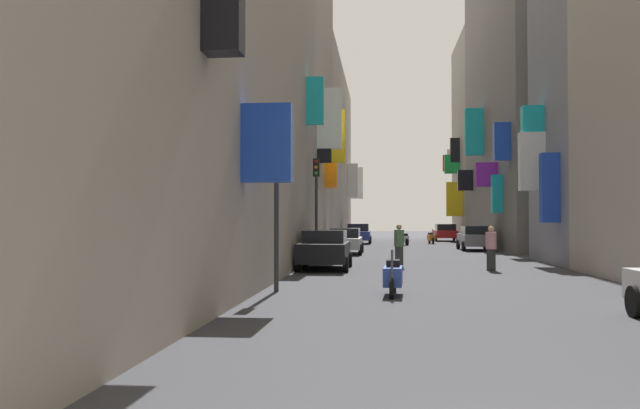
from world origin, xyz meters
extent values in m
plane|color=#38383D|center=(0.00, 30.00, 0.00)|extent=(140.00, 140.00, 0.00)
cube|color=#9E9384|center=(-8.00, 12.92, 7.73)|extent=(6.00, 25.83, 15.46)
cube|color=blue|center=(-4.44, 10.42, 3.54)|extent=(1.12, 0.47, 1.73)
cube|color=#19B2BF|center=(-4.65, 22.38, 6.74)|extent=(0.71, 0.40, 1.95)
cube|color=#9E9384|center=(-8.00, 31.19, 8.91)|extent=(6.00, 10.71, 17.82)
cube|color=orange|center=(-4.66, 30.78, 4.34)|extent=(0.68, 0.38, 1.53)
cube|color=black|center=(-4.67, 26.91, 5.80)|extent=(0.66, 0.43, 2.42)
cube|color=white|center=(-4.42, 26.90, 6.71)|extent=(1.16, 0.47, 2.92)
cube|color=yellow|center=(-4.38, 28.66, 6.09)|extent=(1.24, 0.63, 2.68)
cube|color=#B2A899|center=(-8.00, 48.27, 7.01)|extent=(6.00, 23.46, 14.03)
cube|color=white|center=(-4.36, 57.52, 5.37)|extent=(1.28, 0.63, 2.99)
cube|color=white|center=(-4.54, 54.10, 5.42)|extent=(0.92, 0.43, 3.05)
cube|color=gray|center=(8.00, 24.02, 7.78)|extent=(6.00, 6.44, 15.57)
cube|color=white|center=(4.47, 24.25, 4.32)|extent=(1.06, 0.46, 2.48)
cube|color=blue|center=(4.65, 22.13, 3.09)|extent=(0.69, 0.53, 2.73)
cube|color=#19B2BF|center=(4.55, 24.48, 5.49)|extent=(0.90, 0.58, 2.49)
cube|color=slate|center=(8.00, 39.83, 10.40)|extent=(6.00, 19.75, 20.79)
cube|color=#19B2BF|center=(4.41, 40.73, 7.87)|extent=(1.18, 0.65, 3.19)
cube|color=purple|center=(4.36, 35.41, 4.55)|extent=(1.28, 0.57, 1.44)
cube|color=#19B2BF|center=(4.70, 33.82, 3.33)|extent=(0.60, 0.65, 2.19)
cube|color=blue|center=(4.56, 31.46, 6.07)|extent=(0.88, 0.53, 2.04)
cube|color=black|center=(4.43, 45.69, 4.85)|extent=(1.14, 0.47, 1.57)
cube|color=gray|center=(8.00, 54.85, 9.09)|extent=(6.00, 10.30, 18.17)
cube|color=white|center=(4.67, 58.19, 7.51)|extent=(0.65, 0.38, 2.17)
cube|color=green|center=(4.34, 53.88, 6.80)|extent=(1.32, 0.53, 1.67)
cube|color=yellow|center=(4.32, 51.90, 3.62)|extent=(1.37, 0.40, 2.95)
cube|color=red|center=(4.34, 55.43, 7.03)|extent=(1.32, 0.46, 1.51)
cube|color=black|center=(4.59, 53.77, 8.05)|extent=(0.82, 0.36, 2.18)
cube|color=#B7B7BC|center=(-3.89, 30.69, 0.59)|extent=(1.73, 4.36, 0.57)
cube|color=black|center=(-3.89, 30.91, 1.12)|extent=(1.52, 2.44, 0.50)
cylinder|color=black|center=(-3.02, 29.25, 0.30)|extent=(0.18, 0.60, 0.60)
cylinder|color=black|center=(-4.75, 29.25, 0.30)|extent=(0.18, 0.60, 0.60)
cylinder|color=black|center=(-3.02, 32.13, 0.30)|extent=(0.18, 0.60, 0.60)
cylinder|color=black|center=(-4.75, 32.13, 0.30)|extent=(0.18, 0.60, 0.60)
cube|color=navy|center=(-3.72, 45.28, 0.63)|extent=(1.80, 4.07, 0.66)
cube|color=black|center=(-3.72, 45.49, 1.24)|extent=(1.58, 2.28, 0.57)
cylinder|color=black|center=(-2.82, 43.94, 0.30)|extent=(0.18, 0.60, 0.60)
cylinder|color=black|center=(-4.62, 43.94, 0.30)|extent=(0.18, 0.60, 0.60)
cylinder|color=black|center=(-2.82, 46.63, 0.30)|extent=(0.18, 0.60, 0.60)
cylinder|color=black|center=(-4.62, 46.63, 0.30)|extent=(0.18, 0.60, 0.60)
cube|color=slate|center=(3.67, 35.47, 0.63)|extent=(1.66, 4.07, 0.67)
cube|color=black|center=(3.67, 35.27, 1.22)|extent=(1.46, 2.28, 0.50)
cylinder|color=black|center=(2.84, 36.82, 0.30)|extent=(0.18, 0.60, 0.60)
cylinder|color=black|center=(4.49, 36.82, 0.30)|extent=(0.18, 0.60, 0.60)
cylinder|color=black|center=(2.84, 34.13, 0.30)|extent=(0.18, 0.60, 0.60)
cylinder|color=black|center=(4.49, 34.13, 0.30)|extent=(0.18, 0.60, 0.60)
cube|color=black|center=(-4.03, 20.01, 0.65)|extent=(1.72, 3.97, 0.69)
cube|color=black|center=(-4.03, 20.21, 1.22)|extent=(1.51, 2.22, 0.46)
cylinder|color=black|center=(-3.17, 18.70, 0.30)|extent=(0.18, 0.60, 0.60)
cylinder|color=black|center=(-4.89, 18.70, 0.30)|extent=(0.18, 0.60, 0.60)
cylinder|color=black|center=(-3.17, 21.32, 0.30)|extent=(0.18, 0.60, 0.60)
cylinder|color=black|center=(-4.89, 21.32, 0.30)|extent=(0.18, 0.60, 0.60)
cube|color=#B21E1E|center=(3.53, 52.05, 0.61)|extent=(1.80, 4.07, 0.62)
cube|color=black|center=(3.53, 51.84, 1.19)|extent=(1.58, 2.28, 0.54)
cylinder|color=black|center=(2.63, 53.39, 0.30)|extent=(0.18, 0.60, 0.60)
cylinder|color=black|center=(4.43, 53.39, 0.30)|extent=(0.18, 0.60, 0.60)
cylinder|color=black|center=(2.63, 50.70, 0.30)|extent=(0.18, 0.60, 0.60)
cylinder|color=black|center=(4.43, 50.70, 0.30)|extent=(0.18, 0.60, 0.60)
cylinder|color=black|center=(2.83, 8.99, 0.30)|extent=(0.18, 0.60, 0.60)
cube|color=#2D4CAD|center=(-1.64, 12.08, 0.46)|extent=(0.50, 1.14, 0.45)
cube|color=black|center=(-1.63, 12.29, 0.77)|extent=(0.35, 0.58, 0.16)
cylinder|color=#4C4C51|center=(-1.67, 11.52, 0.79)|extent=(0.07, 0.28, 0.68)
cylinder|color=black|center=(-1.68, 11.38, 0.24)|extent=(0.13, 0.48, 0.48)
cylinder|color=black|center=(-1.60, 12.78, 0.24)|extent=(0.13, 0.48, 0.48)
cube|color=orange|center=(1.84, 45.56, 0.46)|extent=(0.57, 1.18, 0.45)
cube|color=black|center=(1.82, 45.77, 0.77)|extent=(0.39, 0.59, 0.16)
cylinder|color=#4C4C51|center=(1.91, 45.00, 0.79)|extent=(0.09, 0.28, 0.68)
cylinder|color=black|center=(1.93, 44.86, 0.24)|extent=(0.16, 0.49, 0.48)
cylinder|color=black|center=(1.76, 46.26, 0.24)|extent=(0.16, 0.49, 0.48)
cube|color=silver|center=(-0.36, 42.63, 0.46)|extent=(0.78, 1.17, 0.45)
cube|color=black|center=(-0.29, 42.44, 0.77)|extent=(0.49, 0.64, 0.16)
cylinder|color=#4C4C51|center=(-0.55, 43.14, 0.79)|extent=(0.15, 0.28, 0.68)
cylinder|color=black|center=(-0.59, 43.27, 0.24)|extent=(0.26, 0.49, 0.48)
cylinder|color=black|center=(-0.13, 41.99, 0.24)|extent=(0.26, 0.49, 0.48)
cylinder|color=#383838|center=(-1.25, 21.18, 0.40)|extent=(0.45, 0.45, 0.81)
cylinder|color=#4C724C|center=(-1.25, 21.18, 1.13)|extent=(0.54, 0.54, 0.64)
sphere|color=tan|center=(-1.25, 21.18, 1.56)|extent=(0.22, 0.22, 0.22)
cylinder|color=#2F2F2F|center=(2.01, 19.92, 0.39)|extent=(0.45, 0.45, 0.78)
cylinder|color=pink|center=(2.01, 19.92, 1.09)|extent=(0.53, 0.53, 0.62)
sphere|color=tan|center=(2.01, 19.92, 1.50)|extent=(0.21, 0.21, 0.21)
cylinder|color=#2D2D2D|center=(-4.63, 22.83, 1.82)|extent=(0.12, 0.12, 3.64)
cube|color=black|center=(-4.63, 22.83, 4.02)|extent=(0.26, 0.26, 0.75)
sphere|color=red|center=(-4.63, 22.69, 4.27)|extent=(0.14, 0.14, 0.14)
sphere|color=orange|center=(-4.63, 22.69, 4.02)|extent=(0.14, 0.14, 0.14)
sphere|color=green|center=(-4.63, 22.69, 3.77)|extent=(0.14, 0.14, 0.14)
cylinder|color=#2D2D2D|center=(-4.60, 12.59, 1.79)|extent=(0.12, 0.12, 3.59)
cube|color=black|center=(-4.60, 12.59, 3.96)|extent=(0.26, 0.26, 0.75)
sphere|color=red|center=(-4.60, 12.45, 4.21)|extent=(0.14, 0.14, 0.14)
sphere|color=orange|center=(-4.60, 12.45, 3.96)|extent=(0.14, 0.14, 0.14)
sphere|color=green|center=(-4.60, 12.45, 3.71)|extent=(0.14, 0.14, 0.14)
camera|label=1|loc=(-1.91, -3.43, 1.84)|focal=35.56mm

